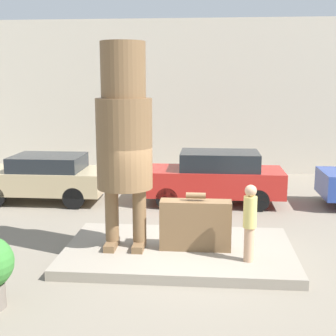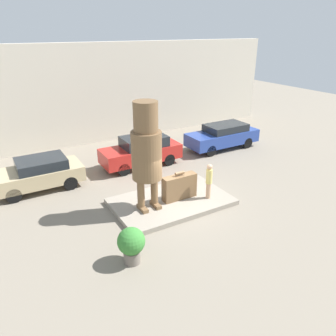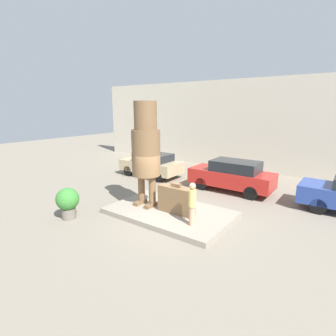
{
  "view_description": "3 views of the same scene",
  "coord_description": "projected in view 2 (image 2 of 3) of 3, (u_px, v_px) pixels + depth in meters",
  "views": [
    {
      "loc": [
        0.62,
        -10.05,
        3.95
      ],
      "look_at": [
        -0.27,
        0.24,
        1.99
      ],
      "focal_mm": 50.0,
      "sensor_mm": 36.0,
      "label": 1
    },
    {
      "loc": [
        -6.57,
        -10.98,
        7.25
      ],
      "look_at": [
        -0.22,
        -0.09,
        1.82
      ],
      "focal_mm": 35.0,
      "sensor_mm": 36.0,
      "label": 2
    },
    {
      "loc": [
        6.06,
        -8.48,
        4.48
      ],
      "look_at": [
        -0.02,
        -0.09,
        2.07
      ],
      "focal_mm": 28.0,
      "sensor_mm": 36.0,
      "label": 3
    }
  ],
  "objects": [
    {
      "name": "ground_plane",
      "position": [
        171.0,
        204.0,
        14.62
      ],
      "size": [
        60.0,
        60.0,
        0.0
      ],
      "primitive_type": "plane",
      "color": "gray"
    },
    {
      "name": "pedestal",
      "position": [
        171.0,
        202.0,
        14.58
      ],
      "size": [
        5.14,
        3.17,
        0.22
      ],
      "color": "gray",
      "rests_on": "ground_plane"
    },
    {
      "name": "building_backdrop",
      "position": [
        92.0,
        94.0,
        21.38
      ],
      "size": [
        28.0,
        0.6,
        6.42
      ],
      "color": "beige",
      "rests_on": "ground_plane"
    },
    {
      "name": "statue_figure",
      "position": [
        147.0,
        149.0,
        12.87
      ],
      "size": [
        1.22,
        1.22,
        4.52
      ],
      "color": "brown",
      "rests_on": "pedestal"
    },
    {
      "name": "giant_suitcase",
      "position": [
        179.0,
        187.0,
        14.43
      ],
      "size": [
        1.58,
        0.44,
        1.29
      ],
      "color": "brown",
      "rests_on": "pedestal"
    },
    {
      "name": "tourist",
      "position": [
        209.0,
        180.0,
        14.32
      ],
      "size": [
        0.28,
        0.28,
        1.63
      ],
      "color": "tan",
      "rests_on": "pedestal"
    },
    {
      "name": "parked_car_tan",
      "position": [
        39.0,
        173.0,
        15.69
      ],
      "size": [
        4.07,
        1.89,
        1.53
      ],
      "rotation": [
        0.0,
        0.0,
        3.14
      ],
      "color": "tan",
      "rests_on": "ground_plane"
    },
    {
      "name": "parked_car_red",
      "position": [
        142.0,
        151.0,
        18.33
      ],
      "size": [
        4.47,
        1.73,
        1.7
      ],
      "rotation": [
        0.0,
        0.0,
        3.14
      ],
      "color": "#B2231E",
      "rests_on": "ground_plane"
    },
    {
      "name": "parked_car_blue",
      "position": [
        223.0,
        136.0,
        21.01
      ],
      "size": [
        4.77,
        1.78,
        1.58
      ],
      "rotation": [
        0.0,
        0.0,
        3.14
      ],
      "color": "#284293",
      "rests_on": "ground_plane"
    },
    {
      "name": "planter_pot",
      "position": [
        131.0,
        243.0,
        10.7
      ],
      "size": [
        0.93,
        0.93,
        1.3
      ],
      "color": "#70665B",
      "rests_on": "ground_plane"
    }
  ]
}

